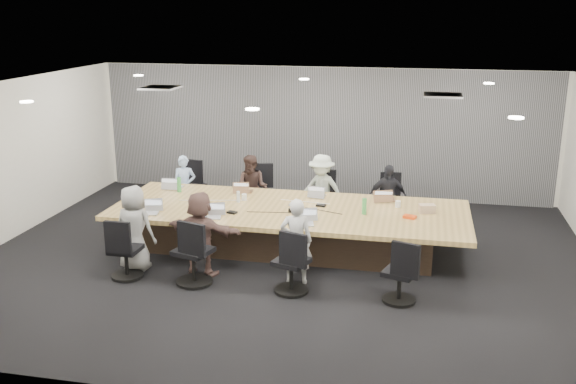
% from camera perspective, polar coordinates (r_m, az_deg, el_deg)
% --- Properties ---
extents(floor, '(10.00, 8.00, 0.00)m').
position_cam_1_polar(floor, '(10.66, -0.45, -6.01)').
color(floor, black).
rests_on(floor, ground).
extents(ceiling, '(10.00, 8.00, 0.00)m').
position_cam_1_polar(ceiling, '(9.95, -0.48, 9.09)').
color(ceiling, white).
rests_on(ceiling, wall_back).
extents(wall_back, '(10.00, 0.00, 2.80)m').
position_cam_1_polar(wall_back, '(14.06, 3.04, 5.36)').
color(wall_back, silver).
rests_on(wall_back, ground).
extents(wall_front, '(10.00, 0.00, 2.80)m').
position_cam_1_polar(wall_front, '(6.58, -8.01, -7.51)').
color(wall_front, silver).
rests_on(wall_front, ground).
extents(wall_left, '(0.00, 8.00, 2.80)m').
position_cam_1_polar(wall_left, '(12.27, -23.94, 2.40)').
color(wall_left, silver).
rests_on(wall_left, ground).
extents(curtain, '(9.80, 0.04, 2.80)m').
position_cam_1_polar(curtain, '(13.98, 2.99, 5.30)').
color(curtain, slate).
rests_on(curtain, ground).
extents(conference_table, '(6.00, 2.20, 0.74)m').
position_cam_1_polar(conference_table, '(10.98, 0.11, -3.11)').
color(conference_table, '#37281D').
rests_on(conference_table, ground).
extents(chair_0, '(0.65, 0.65, 0.84)m').
position_cam_1_polar(chair_0, '(13.18, -8.60, 0.09)').
color(chair_0, black).
rests_on(chair_0, ground).
extents(chair_1, '(0.69, 0.69, 0.83)m').
position_cam_1_polar(chair_1, '(12.77, -2.78, -0.28)').
color(chair_1, black).
rests_on(chair_1, ground).
extents(chair_2, '(0.49, 0.49, 0.72)m').
position_cam_1_polar(chair_2, '(12.53, 3.23, -0.88)').
color(chair_2, black).
rests_on(chair_2, ground).
extents(chair_3, '(0.55, 0.55, 0.74)m').
position_cam_1_polar(chair_3, '(12.41, 8.86, -1.18)').
color(chair_3, black).
rests_on(chair_3, ground).
extents(chair_4, '(0.52, 0.52, 0.76)m').
position_cam_1_polar(chair_4, '(10.16, -14.21, -5.37)').
color(chair_4, black).
rests_on(chair_4, ground).
extents(chair_5, '(0.73, 0.73, 0.87)m').
position_cam_1_polar(chair_5, '(9.73, -8.41, -5.69)').
color(chair_5, black).
rests_on(chair_5, ground).
extents(chair_6, '(0.67, 0.67, 0.79)m').
position_cam_1_polar(chair_6, '(9.35, 0.30, -6.67)').
color(chair_6, black).
rests_on(chair_6, ground).
extents(chair_7, '(0.63, 0.63, 0.74)m').
position_cam_1_polar(chair_7, '(9.20, 9.90, -7.48)').
color(chair_7, black).
rests_on(chair_7, ground).
extents(person_0, '(0.50, 0.38, 1.23)m').
position_cam_1_polar(person_0, '(12.81, -9.18, 0.50)').
color(person_0, '#97B4DD').
rests_on(person_0, ground).
extents(laptop_0, '(0.34, 0.24, 0.02)m').
position_cam_1_polar(laptop_0, '(12.28, -10.11, 0.43)').
color(laptop_0, '#B2B2B7').
rests_on(laptop_0, conference_table).
extents(person_1, '(0.68, 0.55, 1.30)m').
position_cam_1_polar(person_1, '(12.38, -3.20, 0.32)').
color(person_1, '#362623').
rests_on(person_1, ground).
extents(laptop_1, '(0.32, 0.25, 0.02)m').
position_cam_1_polar(laptop_1, '(11.85, -3.90, 0.06)').
color(laptop_1, '#8C6647').
rests_on(laptop_1, conference_table).
extents(person_2, '(0.99, 0.72, 1.38)m').
position_cam_1_polar(person_2, '(12.10, 3.00, 0.13)').
color(person_2, '#A9B7AA').
rests_on(person_2, ground).
extents(laptop_2, '(0.32, 0.24, 0.02)m').
position_cam_1_polar(laptop_2, '(11.56, 2.58, -0.32)').
color(laptop_2, '#B2B2B7').
rests_on(laptop_2, conference_table).
extents(person_3, '(0.79, 0.48, 1.25)m').
position_cam_1_polar(person_3, '(12.00, 8.81, -0.50)').
color(person_3, black).
rests_on(person_3, ground).
extents(laptop_3, '(0.38, 0.30, 0.02)m').
position_cam_1_polar(laptop_3, '(11.44, 8.67, -0.68)').
color(laptop_3, '#8C6647').
rests_on(laptop_3, conference_table).
extents(person_4, '(0.72, 0.51, 1.37)m').
position_cam_1_polar(person_4, '(10.35, -13.49, -3.13)').
color(person_4, gray).
rests_on(person_4, ground).
extents(laptop_4, '(0.34, 0.27, 0.02)m').
position_cam_1_polar(laptop_4, '(10.80, -12.29, -1.87)').
color(laptop_4, '#B2B2B7').
rests_on(laptop_4, conference_table).
extents(person_5, '(1.29, 0.60, 1.34)m').
position_cam_1_polar(person_5, '(9.95, -7.77, -3.69)').
color(person_5, brown).
rests_on(person_5, ground).
extents(laptop_5, '(0.32, 0.26, 0.02)m').
position_cam_1_polar(laptop_5, '(10.42, -6.78, -2.29)').
color(laptop_5, '#B2B2B7').
rests_on(laptop_5, conference_table).
extents(person_6, '(0.52, 0.38, 1.32)m').
position_cam_1_polar(person_6, '(9.57, 0.72, -4.40)').
color(person_6, '#B4B4B4').
rests_on(person_6, ground).
extents(laptop_6, '(0.37, 0.30, 0.02)m').
position_cam_1_polar(laptop_6, '(10.05, 1.33, -2.86)').
color(laptop_6, '#B2B2B7').
rests_on(laptop_6, conference_table).
extents(bottle_green_left, '(0.09, 0.09, 0.28)m').
position_cam_1_polar(bottle_green_left, '(11.95, -9.66, 0.65)').
color(bottle_green_left, green).
rests_on(bottle_green_left, conference_table).
extents(bottle_green_right, '(0.08, 0.08, 0.27)m').
position_cam_1_polar(bottle_green_right, '(10.59, 6.80, -1.27)').
color(bottle_green_right, green).
rests_on(bottle_green_right, conference_table).
extents(bottle_clear, '(0.07, 0.07, 0.20)m').
position_cam_1_polar(bottle_clear, '(11.20, -4.44, -0.42)').
color(bottle_clear, silver).
rests_on(bottle_clear, conference_table).
extents(cup_white_far, '(0.10, 0.10, 0.11)m').
position_cam_1_polar(cup_white_far, '(11.32, -3.92, -0.45)').
color(cup_white_far, white).
rests_on(cup_white_far, conference_table).
extents(cup_white_near, '(0.11, 0.11, 0.11)m').
position_cam_1_polar(cup_white_near, '(11.06, 9.75, -1.06)').
color(cup_white_near, white).
rests_on(cup_white_near, conference_table).
extents(mug_brown, '(0.10, 0.10, 0.11)m').
position_cam_1_polar(mug_brown, '(11.29, -13.64, -0.94)').
color(mug_brown, brown).
rests_on(mug_brown, conference_table).
extents(mic_left, '(0.18, 0.14, 0.03)m').
position_cam_1_polar(mic_left, '(10.63, -4.99, -1.81)').
color(mic_left, black).
rests_on(mic_left, conference_table).
extents(mic_right, '(0.17, 0.13, 0.03)m').
position_cam_1_polar(mic_right, '(10.97, 2.95, -1.20)').
color(mic_right, black).
rests_on(mic_right, conference_table).
extents(stapler, '(0.17, 0.10, 0.06)m').
position_cam_1_polar(stapler, '(10.62, 0.45, -1.68)').
color(stapler, black).
rests_on(stapler, conference_table).
extents(canvas_bag, '(0.29, 0.22, 0.14)m').
position_cam_1_polar(canvas_bag, '(10.85, 12.26, -1.46)').
color(canvas_bag, tan).
rests_on(canvas_bag, conference_table).
extents(snack_packet, '(0.23, 0.18, 0.04)m').
position_cam_1_polar(snack_packet, '(10.53, 10.77, -2.18)').
color(snack_packet, '#F0460F').
rests_on(snack_packet, conference_table).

